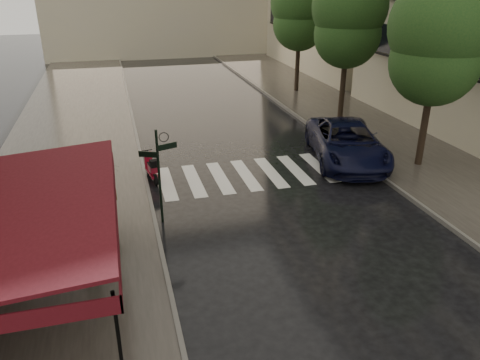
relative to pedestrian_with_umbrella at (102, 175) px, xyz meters
name	(u,v)px	position (x,y,z in m)	size (l,w,h in m)	color
ground	(220,267)	(2.90, -3.04, -1.81)	(120.00, 120.00, 0.00)	black
sidewalk_near	(71,141)	(-1.60, 8.96, -1.75)	(6.00, 60.00, 0.12)	#38332D
sidewalk_far	(352,118)	(13.15, 8.96, -1.75)	(5.50, 60.00, 0.12)	#38332D
curb_near	(136,136)	(1.45, 8.96, -1.74)	(0.12, 60.00, 0.16)	#595651
curb_far	(305,122)	(10.35, 8.96, -1.74)	(0.12, 60.00, 0.16)	#595651
crosswalk	(258,173)	(5.87, 2.96, -1.81)	(7.85, 3.20, 0.01)	silver
awning	(1,210)	(-2.00, -3.54, 0.85)	(5.00, 7.00, 2.78)	#420910
signpost	(159,169)	(1.70, -0.04, 0.02)	(1.17, 0.29, 3.10)	black
tree_near	(439,33)	(12.50, 1.96, 3.51)	(3.80, 3.80, 7.99)	black
tree_mid	(349,12)	(12.40, 8.96, 3.78)	(3.80, 3.80, 8.34)	black
tree_far	(300,7)	(12.60, 15.96, 3.64)	(3.80, 3.80, 8.16)	black
pedestrian_with_umbrella	(102,175)	(0.00, 0.00, 0.00)	(1.53, 1.54, 2.55)	black
scooter	(152,169)	(1.71, 3.42, -1.33)	(0.54, 1.60, 1.05)	black
parked_car	(347,142)	(9.90, 3.40, -1.00)	(2.72, 5.89, 1.64)	black
parasol_back	(85,228)	(-0.44, -2.54, -0.36)	(0.47, 0.47, 2.49)	black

